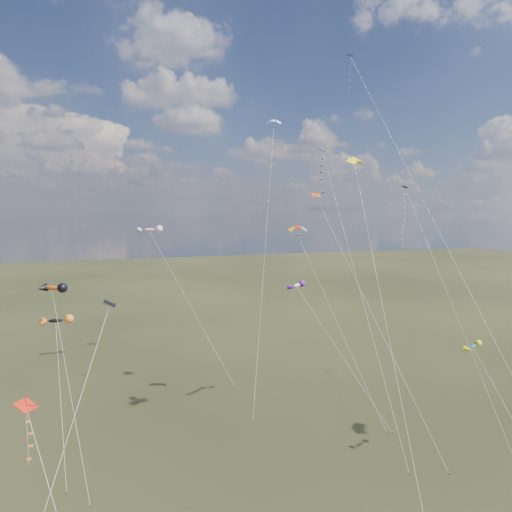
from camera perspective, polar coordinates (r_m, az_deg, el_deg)
name	(u,v)px	position (r m, az deg, el deg)	size (l,w,h in m)	color
diamond_black_high	(326,185)	(56.43, 8.77, 8.71)	(1.41, 19.41, 31.34)	black
diamond_navy_tall	(366,104)	(53.68, 13.61, 18.00)	(5.49, 28.41, 41.53)	#120F54
diamond_black_mid	(81,396)	(30.31, -21.09, -16.00)	(7.00, 9.68, 18.08)	black
diamond_red_low	(31,444)	(30.76, -26.33, -20.34)	(4.99, 7.55, 13.15)	red
diamond_navy_right	(408,226)	(54.92, 18.46, 3.54)	(3.34, 14.87, 26.65)	#0D1150
diamond_orange_center	(349,264)	(47.80, 11.50, -0.94)	(8.03, 13.64, 25.72)	#C74509
parafoil_yellow	(356,161)	(48.58, 12.43, 11.55)	(5.12, 19.17, 29.69)	yellow
parafoil_blue_white	(274,123)	(70.95, 2.22, 16.31)	(10.35, 19.36, 37.73)	blue
parafoil_tricolor	(299,228)	(55.10, 5.34, 3.48)	(7.41, 11.24, 22.37)	#E0A10C
novelty_black_orange	(56,321)	(48.62, -23.76, -7.45)	(2.74, 8.18, 13.75)	black
novelty_orange_black	(52,289)	(47.17, -24.13, -3.74)	(4.63, 10.52, 17.12)	#C73B09
novelty_white_purple	(297,286)	(55.26, 5.20, -3.72)	(8.33, 11.36, 15.29)	silver
novelty_redwhite_stripe	(150,230)	(70.57, -13.13, 3.17)	(11.52, 13.42, 21.52)	#C1040E
novelty_blue_yellow	(474,347)	(48.00, 25.58, -10.21)	(3.71, 8.11, 11.59)	#1448B5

